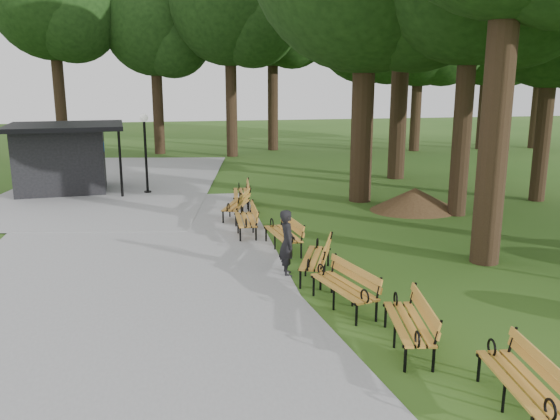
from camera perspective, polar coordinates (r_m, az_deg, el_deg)
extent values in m
plane|color=#294E16|center=(12.29, 2.64, -8.35)|extent=(100.00, 100.00, 0.00)
cube|color=gray|center=(14.83, -15.53, -4.91)|extent=(12.00, 38.00, 0.06)
imported|color=black|center=(13.17, 0.73, -3.28)|extent=(0.40, 0.59, 1.55)
cylinder|color=black|center=(23.02, -13.19, 5.12)|extent=(0.10, 0.10, 2.87)
sphere|color=white|center=(22.87, -13.39, 8.91)|extent=(0.32, 0.32, 0.32)
cone|color=#47301C|center=(20.28, 13.26, 1.07)|extent=(2.60, 2.60, 0.78)
cylinder|color=black|center=(14.52, 20.82, 10.38)|extent=(0.70, 0.70, 8.03)
cylinder|color=black|center=(19.56, 17.84, 10.17)|extent=(0.60, 0.60, 7.41)
cylinder|color=black|center=(21.07, 8.27, 11.56)|extent=(0.80, 0.80, 7.95)
cylinder|color=black|center=(26.32, 11.85, 12.65)|extent=(0.76, 0.76, 8.83)
cylinder|color=black|center=(23.05, 24.83, 8.35)|extent=(0.56, 0.56, 6.13)
sphere|color=black|center=(23.11, 25.73, 17.34)|extent=(5.22, 5.22, 5.22)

